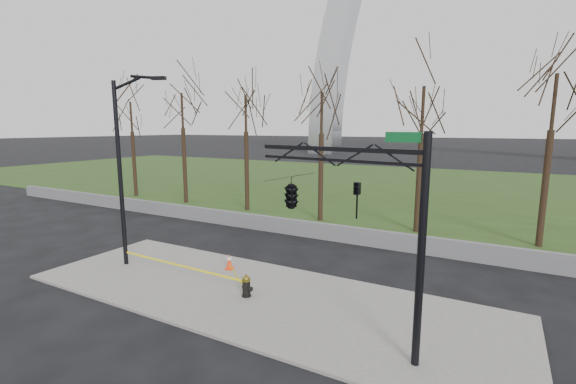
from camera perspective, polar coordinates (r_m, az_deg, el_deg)
The scene contains 10 objects.
ground at distance 14.75m, azimuth -4.93°, elevation -14.97°, with size 500.00×500.00×0.00m, color black.
sidewalk at distance 14.73m, azimuth -4.94°, elevation -14.80°, with size 18.00×6.00×0.10m, color slate.
grass_strip at distance 42.24m, azimuth 18.33°, elevation 0.69°, with size 120.00×40.00×0.06m, color #284017.
guardrail at distance 21.31m, azimuth 7.16°, elevation -5.99°, with size 60.00×0.30×0.90m, color #59595B.
tree_row at distance 25.32m, azimuth 5.05°, elevation 6.50°, with size 40.60×4.00×9.63m.
fire_hydrant at distance 14.38m, azimuth -6.08°, elevation -13.56°, with size 0.52×0.34×0.83m.
traffic_cone at distance 17.07m, azimuth -8.59°, elevation -10.03°, with size 0.43×0.43×0.66m.
street_light at distance 17.99m, azimuth -22.88°, elevation 4.25°, with size 2.30×0.95×8.21m.
traffic_signal_mast at distance 11.30m, azimuth 3.56°, elevation -0.45°, with size 5.05×2.54×6.00m.
caution_tape at distance 16.18m, azimuth -13.20°, elevation -10.88°, with size 6.64×1.91×0.43m.
Camera 1 is at (7.54, -11.12, 6.08)m, focal length 24.29 mm.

